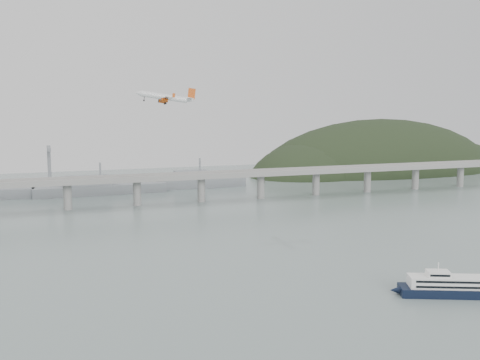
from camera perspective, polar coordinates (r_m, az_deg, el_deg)
name	(u,v)px	position (r m, az deg, el deg)	size (l,w,h in m)	color
ground	(282,277)	(249.68, 4.34, -9.79)	(900.00, 900.00, 0.00)	slate
bridge	(175,181)	(432.16, -6.66, -0.05)	(800.00, 22.00, 23.90)	gray
headland	(390,187)	(676.05, 14.98, -0.70)	(365.00, 155.00, 156.00)	black
ferry	(455,287)	(240.21, 21.02, -10.08)	(66.87, 33.99, 13.36)	black
airliner	(166,97)	(314.12, -7.54, 8.32)	(34.05, 30.89, 9.35)	silver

